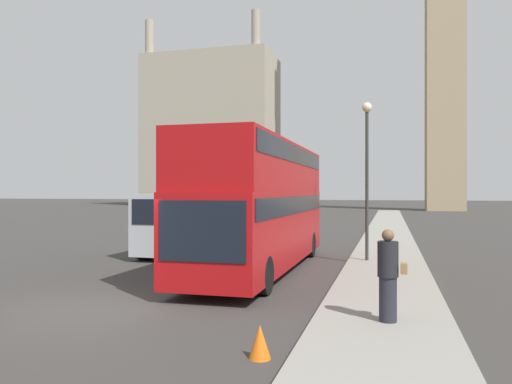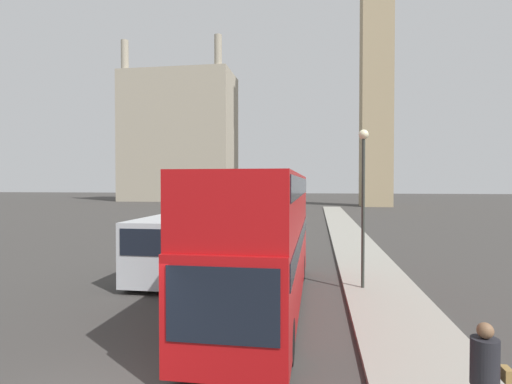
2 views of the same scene
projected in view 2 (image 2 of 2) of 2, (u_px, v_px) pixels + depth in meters
The scene contains 6 objects.
building_block_distant at pixel (180, 138), 90.80m from camera, with size 24.47×13.28×34.96m.
red_double_decker_bus at pixel (263, 233), 12.81m from camera, with size 2.49×11.15×4.28m.
white_van at pixel (170, 246), 16.56m from camera, with size 2.13×5.27×2.59m.
pedestrian at pixel (485, 383), 5.92m from camera, with size 0.56×0.40×1.80m.
street_lamp at pixel (363, 184), 14.67m from camera, with size 0.36×0.36×5.83m.
parked_sedan at pixel (231, 222), 33.83m from camera, with size 1.78×4.36×1.53m.
Camera 2 is at (4.00, -6.35, 4.02)m, focal length 28.00 mm.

